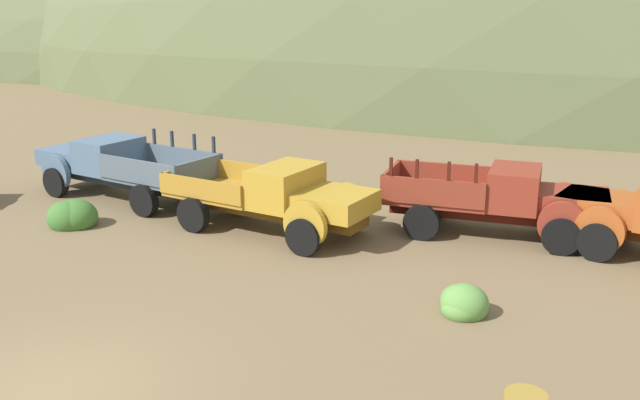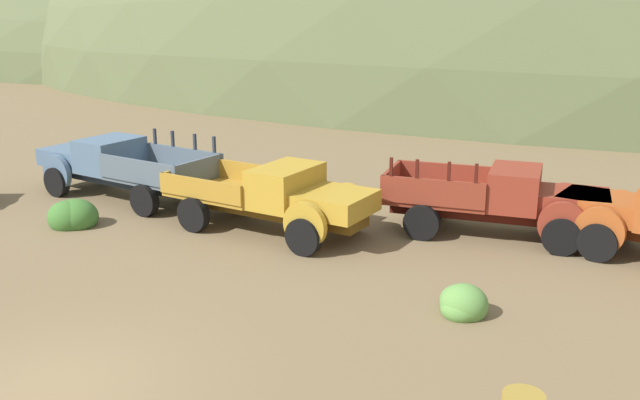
{
  "view_description": "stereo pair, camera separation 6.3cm",
  "coord_description": "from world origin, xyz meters",
  "views": [
    {
      "loc": [
        7.31,
        -8.41,
        6.17
      ],
      "look_at": [
        2.09,
        8.16,
        1.22
      ],
      "focal_mm": 39.68,
      "sensor_mm": 36.0,
      "label": 1
    },
    {
      "loc": [
        7.37,
        -8.39,
        6.17
      ],
      "look_at": [
        2.09,
        8.16,
        1.22
      ],
      "focal_mm": 39.68,
      "sensor_mm": 36.0,
      "label": 2
    }
  ],
  "objects": [
    {
      "name": "truck_rust_red",
      "position": [
        6.68,
        10.37,
        0.99
      ],
      "size": [
        5.82,
        2.44,
        2.16
      ],
      "rotation": [
        0.0,
        0.0,
        -0.03
      ],
      "color": "#42140D",
      "rests_on": "ground"
    },
    {
      "name": "hill_center",
      "position": [
        14.63,
        57.69,
        0.0
      ],
      "size": [
        111.36,
        69.58,
        44.76
      ],
      "primitive_type": "ellipsoid",
      "color": "#56603D",
      "rests_on": "ground"
    },
    {
      "name": "ground_plane",
      "position": [
        0.0,
        0.0,
        0.0
      ],
      "size": [
        300.0,
        300.0,
        0.0
      ],
      "primitive_type": "plane",
      "color": "brown"
    },
    {
      "name": "bush_near_barrel",
      "position": [
        -5.06,
        7.58,
        0.27
      ],
      "size": [
        1.36,
        1.26,
        0.99
      ],
      "color": "#3D702D",
      "rests_on": "ground"
    },
    {
      "name": "truck_mustard",
      "position": [
        0.87,
        8.78,
        0.99
      ],
      "size": [
        6.21,
        3.61,
        1.89
      ],
      "rotation": [
        0.0,
        0.0,
        -0.24
      ],
      "color": "#593D12",
      "rests_on": "ground"
    },
    {
      "name": "hill_far_right",
      "position": [
        -22.66,
        68.78,
        0.0
      ],
      "size": [
        108.75,
        66.28,
        33.42
      ],
      "primitive_type": "ellipsoid",
      "color": "#56603D",
      "rests_on": "ground"
    },
    {
      "name": "truck_chalk_blue",
      "position": [
        -5.7,
        10.7,
        1.0
      ],
      "size": [
        6.81,
        3.66,
        2.16
      ],
      "rotation": [
        0.0,
        0.0,
        2.88
      ],
      "color": "#262D39",
      "rests_on": "ground"
    },
    {
      "name": "bush_front_right",
      "position": [
        6.1,
        5.08,
        0.2
      ],
      "size": [
        1.02,
        1.1,
        0.84
      ],
      "color": "#5B8E42",
      "rests_on": "ground"
    }
  ]
}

